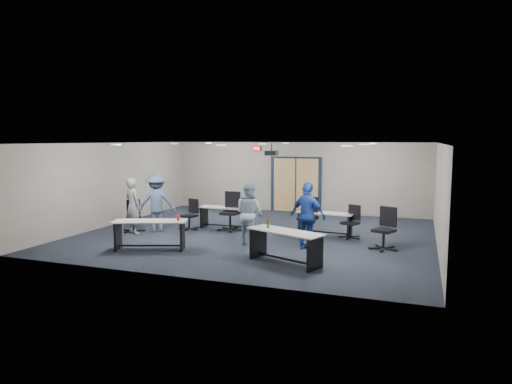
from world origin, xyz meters
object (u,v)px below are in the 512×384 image
(table_front_right, at_px, (285,241))
(chair_loose_right, at_px, (384,229))
(chair_back_a, at_px, (189,215))
(person_back, at_px, (157,202))
(chair_back_d, at_px, (350,222))
(person_navy, at_px, (308,216))
(table_front_left, at_px, (150,230))
(person_gray, at_px, (133,206))
(chair_back_b, at_px, (230,211))
(table_back_right, at_px, (325,220))
(chair_back_c, at_px, (308,217))
(chair_loose_left, at_px, (134,216))
(table_back_left, at_px, (225,214))
(person_lightblue, at_px, (249,213))

(table_front_right, xyz_separation_m, chair_loose_right, (2.01, 2.09, 0.03))
(chair_back_a, height_order, person_back, person_back)
(chair_back_d, bearing_deg, table_front_right, -81.52)
(chair_loose_right, height_order, person_navy, person_navy)
(table_front_left, relative_size, person_gray, 1.17)
(table_front_left, bearing_deg, chair_back_a, 75.98)
(person_navy, relative_size, person_back, 0.97)
(chair_back_a, distance_m, person_gray, 1.73)
(chair_back_b, height_order, chair_back_d, chair_back_b)
(table_back_right, relative_size, person_navy, 0.98)
(chair_back_c, height_order, person_navy, person_navy)
(table_front_left, distance_m, chair_back_d, 5.54)
(chair_back_b, bearing_deg, chair_loose_left, -159.57)
(table_front_left, relative_size, chair_back_d, 2.06)
(chair_back_b, distance_m, person_back, 2.26)
(chair_back_b, bearing_deg, chair_back_d, -1.82)
(table_back_left, distance_m, table_back_right, 3.17)
(table_back_left, bearing_deg, chair_back_c, -4.05)
(table_front_right, bearing_deg, table_back_right, 108.03)
(table_front_left, relative_size, person_navy, 1.13)
(person_back, bearing_deg, person_gray, 17.63)
(table_back_left, distance_m, person_back, 2.16)
(chair_back_c, bearing_deg, table_front_left, -128.32)
(table_front_left, height_order, chair_loose_left, chair_loose_left)
(table_front_right, relative_size, person_gray, 1.16)
(table_back_right, relative_size, person_lightblue, 1.00)
(chair_back_a, distance_m, chair_back_b, 1.30)
(person_gray, bearing_deg, table_back_left, -120.52)
(table_back_left, xyz_separation_m, chair_back_d, (3.93, -0.12, 0.01))
(chair_back_b, relative_size, chair_back_d, 1.26)
(chair_loose_left, bearing_deg, chair_loose_right, -31.54)
(chair_back_b, bearing_deg, chair_back_a, -169.48)
(chair_loose_right, bearing_deg, table_back_left, -171.84)
(table_front_right, bearing_deg, table_front_left, -158.97)
(chair_loose_left, xyz_separation_m, person_back, (0.61, 0.34, 0.41))
(chair_loose_right, distance_m, person_navy, 1.96)
(table_back_left, relative_size, person_back, 0.95)
(chair_back_d, xyz_separation_m, person_gray, (-6.23, -1.52, 0.36))
(chair_back_c, relative_size, chair_loose_left, 1.15)
(chair_back_d, relative_size, chair_loose_right, 0.87)
(chair_back_c, relative_size, person_gray, 0.67)
(chair_back_b, height_order, person_back, person_back)
(table_back_right, height_order, chair_back_d, chair_back_d)
(chair_back_a, bearing_deg, table_front_right, -17.78)
(chair_loose_right, distance_m, person_gray, 7.25)
(chair_back_c, height_order, person_gray, person_gray)
(chair_back_b, xyz_separation_m, person_gray, (-2.57, -1.38, 0.24))
(table_front_right, height_order, chair_back_d, table_front_right)
(table_back_left, xyz_separation_m, person_back, (-1.79, -1.13, 0.42))
(chair_loose_left, height_order, person_navy, person_navy)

